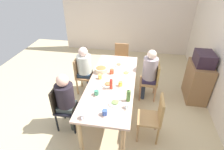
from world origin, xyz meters
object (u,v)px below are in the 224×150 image
at_px(cup_1, 100,77).
at_px(cup_6, 83,116).
at_px(person_2, 149,70).
at_px(microwave, 204,59).
at_px(chair_1, 63,105).
at_px(bottle_0, 111,84).
at_px(chair_0, 154,116).
at_px(cup_0, 127,106).
at_px(chair_4, 82,73).
at_px(bottle_1, 128,95).
at_px(person_4, 85,66).
at_px(chair_2, 152,79).
at_px(person_1, 66,97).
at_px(plate_1, 115,103).
at_px(bowl_0, 101,69).
at_px(cup_4, 105,113).
at_px(cup_5, 96,93).
at_px(chair_3, 121,58).
at_px(side_cabinet, 197,82).
at_px(cup_2, 112,71).
at_px(plate_3, 126,73).
at_px(cup_3, 120,84).
at_px(plate_0, 119,65).
at_px(dining_table, 112,84).
at_px(plate_2, 108,84).

height_order(cup_1, cup_6, cup_1).
xyz_separation_m(person_2, microwave, (-0.17, 1.12, 0.30)).
bearing_deg(chair_1, bottle_0, 111.93).
relative_size(chair_0, cup_0, 8.41).
xyz_separation_m(chair_4, bottle_1, (1.13, 1.21, 0.36)).
distance_m(person_4, cup_0, 1.72).
relative_size(chair_2, bottle_0, 3.83).
bearing_deg(chair_2, microwave, 99.16).
distance_m(person_1, plate_1, 0.91).
bearing_deg(plate_1, chair_0, 94.87).
bearing_deg(bowl_0, cup_4, 15.01).
xyz_separation_m(cup_5, microwave, (-1.22, 2.07, 0.24)).
bearing_deg(chair_3, bottle_0, 0.76).
xyz_separation_m(plate_1, side_cabinet, (-1.40, 1.71, -0.32)).
bearing_deg(chair_2, cup_1, -64.26).
distance_m(chair_0, person_1, 1.60).
xyz_separation_m(chair_4, side_cabinet, (-0.17, 2.70, -0.06)).
bearing_deg(cup_2, person_2, 109.60).
bearing_deg(cup_5, bottle_0, 134.55).
height_order(person_4, bowl_0, person_4).
bearing_deg(plate_3, cup_3, -8.17).
bearing_deg(cup_5, cup_2, 168.91).
bearing_deg(plate_0, cup_6, -10.26).
distance_m(chair_4, cup_6, 1.77).
xyz_separation_m(dining_table, bottle_0, (0.24, 0.02, 0.18)).
relative_size(chair_4, person_4, 0.76).
height_order(cup_0, microwave, microwave).
xyz_separation_m(chair_2, cup_2, (0.29, -0.89, 0.29)).
height_order(plate_2, cup_3, cup_3).
distance_m(cup_3, cup_5, 0.52).
relative_size(plate_3, cup_2, 1.88).
bearing_deg(side_cabinet, bowl_0, -78.96).
bearing_deg(microwave, cup_5, -59.54).
bearing_deg(chair_1, person_1, 90.00).
relative_size(plate_3, bottle_0, 1.00).
xyz_separation_m(person_2, plate_2, (0.72, -0.80, 0.03)).
distance_m(plate_1, cup_4, 0.31).
distance_m(cup_6, microwave, 2.81).
height_order(dining_table, person_1, person_1).
bearing_deg(bowl_0, cup_0, 32.05).
bearing_deg(chair_2, plate_2, -51.17).
relative_size(chair_4, cup_6, 7.93).
xyz_separation_m(cup_4, bottle_1, (-0.39, 0.33, 0.07)).
height_order(chair_0, bottle_1, bottle_1).
distance_m(cup_0, bottle_0, 0.60).
relative_size(chair_4, bottle_1, 3.61).
bearing_deg(microwave, plate_1, -50.71).
distance_m(chair_4, plate_3, 1.14).
bearing_deg(side_cabinet, bottle_1, -49.14).
distance_m(cup_1, bottle_0, 0.42).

